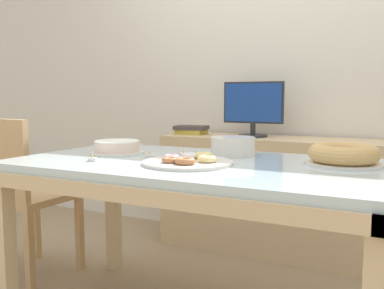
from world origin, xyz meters
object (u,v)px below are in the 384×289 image
(computer_monitor, at_px, (253,109))
(pastry_platter, at_px, (189,161))
(chair, at_px, (21,190))
(cake_chocolate_round, at_px, (117,148))
(plate_stack, at_px, (233,146))
(tealight_right_edge, at_px, (92,159))
(tealight_centre, at_px, (184,154))
(book_stack, at_px, (191,130))
(cake_golden_bundt, at_px, (344,155))
(tealight_near_front, at_px, (150,156))

(computer_monitor, height_order, pastry_platter, computer_monitor)
(chair, height_order, cake_chocolate_round, chair)
(plate_stack, relative_size, tealight_right_edge, 5.25)
(plate_stack, height_order, tealight_centre, plate_stack)
(chair, distance_m, tealight_right_edge, 0.83)
(pastry_platter, bearing_deg, cake_chocolate_round, 163.56)
(chair, distance_m, book_stack, 1.26)
(computer_monitor, relative_size, cake_chocolate_round, 1.62)
(cake_golden_bundt, distance_m, tealight_centre, 0.72)
(tealight_near_front, height_order, tealight_centre, same)
(book_stack, relative_size, tealight_near_front, 6.22)
(cake_golden_bundt, height_order, tealight_right_edge, cake_golden_bundt)
(plate_stack, relative_size, tealight_centre, 5.25)
(plate_stack, bearing_deg, cake_golden_bundt, -7.54)
(pastry_platter, relative_size, tealight_centre, 9.50)
(chair, height_order, plate_stack, chair)
(cake_chocolate_round, xyz_separation_m, plate_stack, (0.54, 0.20, 0.01))
(cake_chocolate_round, xyz_separation_m, tealight_near_front, (0.22, -0.05, -0.02))
(chair, relative_size, pastry_platter, 2.47)
(cake_chocolate_round, bearing_deg, tealight_near_front, -12.70)
(chair, height_order, tealight_right_edge, chair)
(computer_monitor, xyz_separation_m, cake_golden_bundt, (0.72, -0.97, -0.15))
(plate_stack, xyz_separation_m, tealight_near_front, (-0.32, -0.25, -0.03))
(plate_stack, distance_m, tealight_right_edge, 0.66)
(cake_chocolate_round, relative_size, tealight_near_front, 6.55)
(pastry_platter, relative_size, tealight_near_front, 9.50)
(pastry_platter, bearing_deg, tealight_centre, 122.43)
(chair, bearing_deg, tealight_centre, 3.71)
(cake_chocolate_round, bearing_deg, cake_golden_bundt, 7.14)
(cake_chocolate_round, relative_size, tealight_right_edge, 6.55)
(plate_stack, bearing_deg, cake_chocolate_round, -159.59)
(tealight_right_edge, bearing_deg, book_stack, 98.14)
(pastry_platter, height_order, tealight_right_edge, pastry_platter)
(cake_chocolate_round, distance_m, plate_stack, 0.57)
(cake_golden_bundt, distance_m, plate_stack, 0.52)
(cake_golden_bundt, distance_m, tealight_right_edge, 1.07)
(chair, bearing_deg, cake_chocolate_round, -0.31)
(book_stack, bearing_deg, chair, -116.53)
(book_stack, xyz_separation_m, cake_golden_bundt, (1.19, -0.97, 0.00))
(cake_chocolate_round, distance_m, pastry_platter, 0.49)
(tealight_centre, bearing_deg, cake_chocolate_round, -168.20)
(cake_golden_bundt, bearing_deg, pastry_platter, -155.09)
(cake_chocolate_round, bearing_deg, book_stack, 97.31)
(book_stack, distance_m, cake_golden_bundt, 1.54)
(cake_chocolate_round, bearing_deg, chair, 179.69)
(book_stack, bearing_deg, cake_chocolate_round, -82.69)
(chair, relative_size, tealight_near_front, 23.50)
(pastry_platter, distance_m, plate_stack, 0.35)
(tealight_right_edge, bearing_deg, cake_chocolate_round, 101.74)
(book_stack, xyz_separation_m, tealight_near_front, (0.36, -1.15, -0.03))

